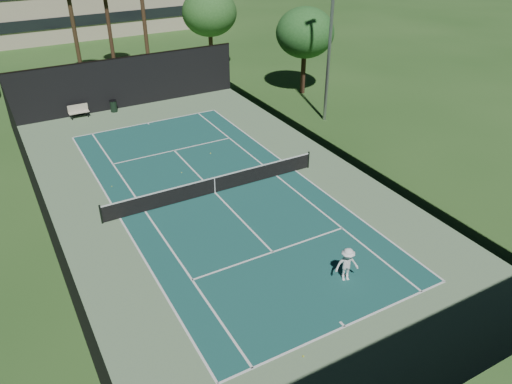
{
  "coord_description": "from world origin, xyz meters",
  "views": [
    {
      "loc": [
        -9.93,
        -22.54,
        14.35
      ],
      "look_at": [
        1.0,
        -3.0,
        1.3
      ],
      "focal_mm": 35.0,
      "sensor_mm": 36.0,
      "label": 1
    }
  ],
  "objects_px": {
    "tennis_ball_a": "(303,356)",
    "park_bench": "(79,111)",
    "tennis_ball_b": "(182,173)",
    "tennis_ball_d": "(112,186)",
    "trash_bin": "(114,106)",
    "player": "(347,265)",
    "tennis_net": "(215,184)",
    "tennis_ball_c": "(211,153)"
  },
  "relations": [
    {
      "from": "player",
      "to": "tennis_ball_a",
      "type": "relative_size",
      "value": 22.89
    },
    {
      "from": "tennis_ball_a",
      "to": "tennis_ball_b",
      "type": "xyz_separation_m",
      "value": [
        1.49,
        15.52,
        -0.01
      ]
    },
    {
      "from": "tennis_ball_a",
      "to": "park_bench",
      "type": "distance_m",
      "value": 27.91
    },
    {
      "from": "tennis_net",
      "to": "tennis_ball_a",
      "type": "bearing_deg",
      "value": -100.33
    },
    {
      "from": "tennis_ball_d",
      "to": "tennis_ball_b",
      "type": "bearing_deg",
      "value": -5.2
    },
    {
      "from": "player",
      "to": "trash_bin",
      "type": "bearing_deg",
      "value": 114.91
    },
    {
      "from": "tennis_net",
      "to": "player",
      "type": "xyz_separation_m",
      "value": [
        1.79,
        -9.63,
        0.26
      ]
    },
    {
      "from": "tennis_ball_a",
      "to": "trash_bin",
      "type": "distance_m",
      "value": 27.79
    },
    {
      "from": "park_bench",
      "to": "tennis_ball_d",
      "type": "bearing_deg",
      "value": -93.62
    },
    {
      "from": "player",
      "to": "trash_bin",
      "type": "distance_m",
      "value": 25.3
    },
    {
      "from": "tennis_ball_b",
      "to": "tennis_ball_c",
      "type": "xyz_separation_m",
      "value": [
        2.67,
        1.58,
        0.01
      ]
    },
    {
      "from": "tennis_ball_b",
      "to": "tennis_ball_d",
      "type": "xyz_separation_m",
      "value": [
        -4.2,
        0.38,
        -0.0
      ]
    },
    {
      "from": "tennis_ball_b",
      "to": "tennis_ball_c",
      "type": "bearing_deg",
      "value": 30.61
    },
    {
      "from": "player",
      "to": "park_bench",
      "type": "bearing_deg",
      "value": 120.76
    },
    {
      "from": "park_bench",
      "to": "tennis_net",
      "type": "bearing_deg",
      "value": -74.87
    },
    {
      "from": "tennis_ball_d",
      "to": "trash_bin",
      "type": "distance_m",
      "value": 12.36
    },
    {
      "from": "tennis_ball_d",
      "to": "trash_bin",
      "type": "bearing_deg",
      "value": 73.91
    },
    {
      "from": "tennis_ball_d",
      "to": "trash_bin",
      "type": "height_order",
      "value": "trash_bin"
    },
    {
      "from": "player",
      "to": "tennis_ball_c",
      "type": "relative_size",
      "value": 22.24
    },
    {
      "from": "player",
      "to": "tennis_ball_d",
      "type": "height_order",
      "value": "player"
    },
    {
      "from": "park_bench",
      "to": "tennis_ball_b",
      "type": "bearing_deg",
      "value": -74.39
    },
    {
      "from": "tennis_net",
      "to": "tennis_ball_a",
      "type": "distance_m",
      "value": 12.54
    },
    {
      "from": "tennis_net",
      "to": "tennis_ball_c",
      "type": "height_order",
      "value": "tennis_net"
    },
    {
      "from": "tennis_ball_a",
      "to": "tennis_ball_d",
      "type": "distance_m",
      "value": 16.13
    },
    {
      "from": "player",
      "to": "tennis_ball_b",
      "type": "xyz_separation_m",
      "value": [
        -2.55,
        12.83,
        -0.79
      ]
    },
    {
      "from": "tennis_net",
      "to": "tennis_ball_b",
      "type": "xyz_separation_m",
      "value": [
        -0.75,
        3.19,
        -0.53
      ]
    },
    {
      "from": "tennis_ball_b",
      "to": "trash_bin",
      "type": "xyz_separation_m",
      "value": [
        -0.78,
        12.25,
        0.45
      ]
    },
    {
      "from": "park_bench",
      "to": "trash_bin",
      "type": "height_order",
      "value": "park_bench"
    },
    {
      "from": "tennis_net",
      "to": "tennis_ball_c",
      "type": "distance_m",
      "value": 5.17
    },
    {
      "from": "tennis_ball_c",
      "to": "tennis_ball_d",
      "type": "distance_m",
      "value": 6.97
    },
    {
      "from": "tennis_ball_b",
      "to": "park_bench",
      "type": "distance_m",
      "value": 12.8
    },
    {
      "from": "player",
      "to": "tennis_ball_b",
      "type": "relative_size",
      "value": 27.98
    },
    {
      "from": "tennis_ball_a",
      "to": "tennis_ball_d",
      "type": "xyz_separation_m",
      "value": [
        -2.7,
        15.9,
        -0.01
      ]
    },
    {
      "from": "tennis_ball_d",
      "to": "park_bench",
      "type": "relative_size",
      "value": 0.04
    },
    {
      "from": "player",
      "to": "tennis_ball_a",
      "type": "distance_m",
      "value": 4.92
    },
    {
      "from": "player",
      "to": "tennis_ball_a",
      "type": "xyz_separation_m",
      "value": [
        -4.04,
        -2.69,
        -0.78
      ]
    },
    {
      "from": "player",
      "to": "tennis_ball_d",
      "type": "xyz_separation_m",
      "value": [
        -6.75,
        13.21,
        -0.79
      ]
    },
    {
      "from": "tennis_ball_d",
      "to": "player",
      "type": "bearing_deg",
      "value": -62.95
    },
    {
      "from": "tennis_ball_a",
      "to": "park_bench",
      "type": "height_order",
      "value": "park_bench"
    },
    {
      "from": "tennis_ball_a",
      "to": "trash_bin",
      "type": "height_order",
      "value": "trash_bin"
    },
    {
      "from": "tennis_ball_b",
      "to": "trash_bin",
      "type": "height_order",
      "value": "trash_bin"
    },
    {
      "from": "park_bench",
      "to": "player",
      "type": "bearing_deg",
      "value": -76.6
    }
  ]
}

